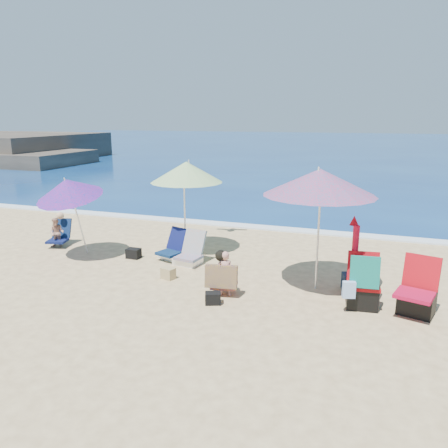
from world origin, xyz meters
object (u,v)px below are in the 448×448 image
(camp_chair_right, at_px, (362,288))
(person_left, at_px, (58,232))
(umbrella_striped, at_px, (186,172))
(umbrella_turquoise, at_px, (320,182))
(chair_navy, at_px, (172,251))
(umbrella_blue, at_px, (68,188))
(furled_umbrella, at_px, (354,255))
(chair_rainbow, at_px, (189,255))
(person_center, at_px, (223,274))
(camp_chair_left, at_px, (417,297))

(camp_chair_right, relative_size, person_left, 1.16)
(umbrella_striped, bearing_deg, umbrella_turquoise, -22.73)
(chair_navy, bearing_deg, umbrella_striped, 71.19)
(umbrella_blue, xyz_separation_m, person_left, (-0.99, 0.69, -1.27))
(furled_umbrella, distance_m, chair_rainbow, 3.69)
(umbrella_turquoise, height_order, person_left, umbrella_turquoise)
(person_center, bearing_deg, umbrella_striped, 127.48)
(person_center, bearing_deg, umbrella_blue, 167.58)
(chair_rainbow, bearing_deg, person_left, 178.03)
(umbrella_striped, distance_m, furled_umbrella, 4.35)
(umbrella_turquoise, distance_m, camp_chair_left, 2.54)
(umbrella_blue, distance_m, chair_navy, 2.73)
(umbrella_blue, relative_size, chair_rainbow, 2.69)
(umbrella_striped, xyz_separation_m, camp_chair_left, (4.97, -1.85, -1.67))
(furled_umbrella, relative_size, camp_chair_left, 1.53)
(chair_rainbow, relative_size, person_center, 0.88)
(umbrella_turquoise, bearing_deg, person_center, -151.86)
(umbrella_blue, height_order, furled_umbrella, umbrella_blue)
(umbrella_blue, height_order, camp_chair_right, umbrella_blue)
(chair_navy, xyz_separation_m, camp_chair_right, (4.27, -1.38, 0.17))
(furled_umbrella, relative_size, person_center, 1.76)
(person_center, bearing_deg, chair_rainbow, 132.19)
(chair_navy, relative_size, person_left, 0.96)
(umbrella_turquoise, xyz_separation_m, chair_rainbow, (-2.86, 0.61, -1.88))
(furled_umbrella, bearing_deg, camp_chair_right, -61.88)
(umbrella_turquoise, distance_m, furled_umbrella, 1.43)
(camp_chair_left, xyz_separation_m, person_center, (-3.30, -0.33, 0.12))
(umbrella_striped, distance_m, chair_navy, 1.86)
(umbrella_turquoise, relative_size, chair_navy, 3.33)
(umbrella_turquoise, height_order, furled_umbrella, umbrella_turquoise)
(chair_rainbow, bearing_deg, furled_umbrella, -12.75)
(umbrella_striped, bearing_deg, chair_rainbow, -63.78)
(umbrella_striped, bearing_deg, camp_chair_left, -20.44)
(umbrella_blue, bearing_deg, furled_umbrella, -2.19)
(person_center, distance_m, person_left, 5.23)
(chair_rainbow, relative_size, camp_chair_left, 0.76)
(chair_rainbow, relative_size, person_left, 0.89)
(furled_umbrella, height_order, person_left, furled_umbrella)
(umbrella_turquoise, relative_size, umbrella_striped, 1.21)
(person_left, bearing_deg, furled_umbrella, -7.33)
(chair_rainbow, bearing_deg, person_center, -47.81)
(umbrella_blue, distance_m, camp_chair_right, 6.58)
(chair_navy, distance_m, person_left, 3.15)
(chair_navy, bearing_deg, chair_rainbow, -23.49)
(umbrella_blue, bearing_deg, umbrella_turquoise, -0.52)
(camp_chair_right, bearing_deg, umbrella_blue, 174.80)
(chair_rainbow, xyz_separation_m, camp_chair_left, (4.61, -1.12, 0.10))
(camp_chair_right, xyz_separation_m, person_left, (-7.41, 1.27, 0.03))
(furled_umbrella, bearing_deg, chair_rainbow, 167.25)
(camp_chair_left, bearing_deg, camp_chair_right, -178.04)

